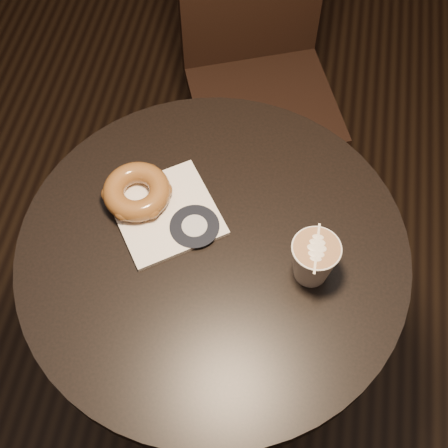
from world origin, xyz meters
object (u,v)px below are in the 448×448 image
object	(u,v)px
latte_cup	(313,261)
pastry_bag	(166,213)
chair	(257,52)
doughnut	(137,192)
cafe_table	(214,293)

from	to	relation	value
latte_cup	pastry_bag	bearing A→B (deg)	164.71
chair	doughnut	size ratio (longest dim) A/B	7.65
doughnut	latte_cup	distance (m)	0.34
pastry_bag	latte_cup	bearing A→B (deg)	-49.99
chair	pastry_bag	bearing A→B (deg)	-119.31
cafe_table	latte_cup	world-z (taller)	latte_cup
cafe_table	doughnut	world-z (taller)	doughnut
cafe_table	pastry_bag	world-z (taller)	pastry_bag
doughnut	latte_cup	size ratio (longest dim) A/B	1.36
cafe_table	doughnut	distance (m)	0.28
cafe_table	pastry_bag	size ratio (longest dim) A/B	4.26
chair	latte_cup	world-z (taller)	chair
pastry_bag	doughnut	distance (m)	0.07
pastry_bag	cafe_table	bearing A→B (deg)	-63.59
cafe_table	chair	bearing A→B (deg)	90.89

